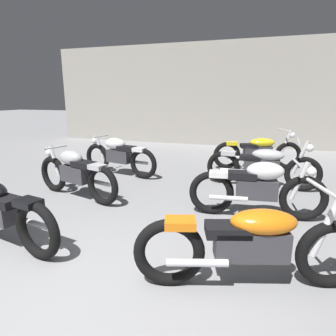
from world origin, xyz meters
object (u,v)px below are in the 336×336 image
at_px(motorcycle_right_row_1, 257,188).
at_px(motorcycle_right_row_2, 262,165).
at_px(motorcycle_right_row_3, 258,151).
at_px(motorcycle_left_row_2, 119,155).
at_px(motorcycle_right_row_0, 252,242).
at_px(motorcycle_left_row_1, 75,172).

xyz_separation_m(motorcycle_right_row_1, motorcycle_right_row_2, (0.06, 1.57, -0.01)).
relative_size(motorcycle_right_row_1, motorcycle_right_row_3, 0.94).
bearing_deg(motorcycle_left_row_2, motorcycle_right_row_3, 27.79).
xyz_separation_m(motorcycle_right_row_1, motorcycle_right_row_3, (-0.05, 3.10, -0.01)).
relative_size(motorcycle_right_row_0, motorcycle_right_row_2, 0.97).
height_order(motorcycle_right_row_0, motorcycle_right_row_3, same).
height_order(motorcycle_right_row_0, motorcycle_right_row_1, motorcycle_right_row_0).
distance_m(motorcycle_left_row_1, motorcycle_left_row_2, 1.61).
bearing_deg(motorcycle_right_row_2, motorcycle_right_row_1, -92.10).
distance_m(motorcycle_right_row_2, motorcycle_right_row_3, 1.53).
xyz_separation_m(motorcycle_left_row_2, motorcycle_right_row_1, (3.04, -1.52, 0.00)).
bearing_deg(motorcycle_right_row_3, motorcycle_right_row_2, -85.85).
distance_m(motorcycle_left_row_1, motorcycle_right_row_3, 4.37).
bearing_deg(motorcycle_right_row_3, motorcycle_left_row_2, -152.21).
bearing_deg(motorcycle_right_row_3, motorcycle_right_row_0, -89.40).
relative_size(motorcycle_left_row_2, motorcycle_right_row_3, 0.93).
height_order(motorcycle_right_row_1, motorcycle_right_row_3, motorcycle_right_row_3).
distance_m(motorcycle_left_row_2, motorcycle_right_row_2, 3.10).
relative_size(motorcycle_left_row_2, motorcycle_right_row_2, 0.90).
bearing_deg(motorcycle_right_row_1, motorcycle_right_row_3, 90.99).
xyz_separation_m(motorcycle_left_row_1, motorcycle_right_row_0, (3.04, -1.60, -0.01)).
distance_m(motorcycle_left_row_2, motorcycle_right_row_1, 3.40).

